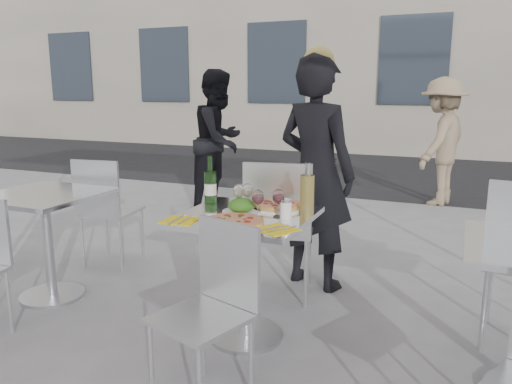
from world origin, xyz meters
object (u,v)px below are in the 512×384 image
at_px(woman_diner, 316,174).
at_px(wineglass_red_b, 279,198).
at_px(side_table_left, 46,223).
at_px(sugar_shaker, 286,209).
at_px(wineglass_red_a, 258,198).
at_px(napkin_left, 180,220).
at_px(pedestrian_b, 441,142).
at_px(wine_bottle, 210,185).
at_px(chair_far, 279,219).
at_px(side_chair_lfar, 105,204).
at_px(pizza_far, 278,205).
at_px(pizza_near, 234,221).
at_px(carafe, 307,193).
at_px(wineglass_white_b, 248,191).
at_px(salad_plate, 241,207).
at_px(main_table, 246,250).
at_px(napkin_right, 277,229).
at_px(pedestrian_a, 219,140).
at_px(chair_near, 214,296).
at_px(wineglass_white_a, 239,192).

height_order(woman_diner, wineglass_red_b, woman_diner).
xyz_separation_m(side_table_left, sugar_shaker, (1.73, 0.01, 0.26)).
bearing_deg(wineglass_red_a, napkin_left, -148.46).
height_order(pedestrian_b, wine_bottle, pedestrian_b).
xyz_separation_m(chair_far, napkin_left, (-0.27, -0.82, 0.17)).
height_order(wineglass_red_a, napkin_left, wineglass_red_a).
bearing_deg(wine_bottle, sugar_shaker, -15.98).
height_order(chair_far, side_chair_lfar, chair_far).
bearing_deg(side_table_left, wine_bottle, 7.90).
bearing_deg(pizza_far, pizza_near, -103.07).
height_order(side_table_left, wineglass_red_a, wineglass_red_a).
height_order(woman_diner, pizza_near, woman_diner).
bearing_deg(chair_far, side_chair_lfar, -16.76).
xyz_separation_m(carafe, wineglass_white_b, (-0.35, -0.05, -0.01)).
xyz_separation_m(pedestrian_b, salad_plate, (-0.87, -4.10, -0.00)).
distance_m(pedestrian_b, pizza_near, 4.38).
relative_size(salad_plate, sugar_shaker, 2.06).
xyz_separation_m(pizza_far, salad_plate, (-0.15, -0.19, 0.02)).
distance_m(pizza_far, wineglass_white_b, 0.21).
xyz_separation_m(main_table, wineglass_red_a, (0.09, -0.04, 0.32)).
bearing_deg(pedestrian_b, main_table, 5.25).
xyz_separation_m(sugar_shaker, napkin_right, (0.03, -0.23, -0.05)).
bearing_deg(wineglass_red_b, side_chair_lfar, 159.96).
xyz_separation_m(chair_far, sugar_shaker, (0.24, -0.55, 0.22)).
bearing_deg(side_table_left, wineglass_white_b, 4.20).
relative_size(side_chair_lfar, pizza_near, 2.83).
relative_size(napkin_left, napkin_right, 0.82).
distance_m(woman_diner, wineglass_white_b, 0.86).
height_order(sugar_shaker, wineglass_red_a, wineglass_red_a).
xyz_separation_m(side_table_left, carafe, (1.81, 0.16, 0.33)).
distance_m(carafe, wineglass_red_b, 0.18).
height_order(pedestrian_a, napkin_left, pedestrian_a).
bearing_deg(pedestrian_b, wineglass_red_b, 7.74).
distance_m(main_table, pizza_far, 0.33).
bearing_deg(chair_near, sugar_shaker, 92.89).
relative_size(side_chair_lfar, wineglass_white_b, 5.71).
relative_size(main_table, wine_bottle, 2.54).
distance_m(side_chair_lfar, pedestrian_b, 4.21).
relative_size(pizza_near, napkin_left, 1.59).
bearing_deg(wine_bottle, wineglass_white_a, -21.20).
bearing_deg(napkin_left, wine_bottle, 89.54).
relative_size(chair_near, side_chair_lfar, 0.93).
distance_m(main_table, pedestrian_a, 3.30).
bearing_deg(wineglass_white_b, pizza_far, 35.83).
relative_size(pizza_near, wineglass_white_a, 2.02).
relative_size(side_chair_lfar, napkin_right, 3.67).
bearing_deg(wineglass_red_a, pedestrian_a, 120.49).
bearing_deg(pizza_near, sugar_shaker, 42.88).
relative_size(wineglass_white_b, napkin_right, 0.64).
height_order(side_table_left, carafe, carafe).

